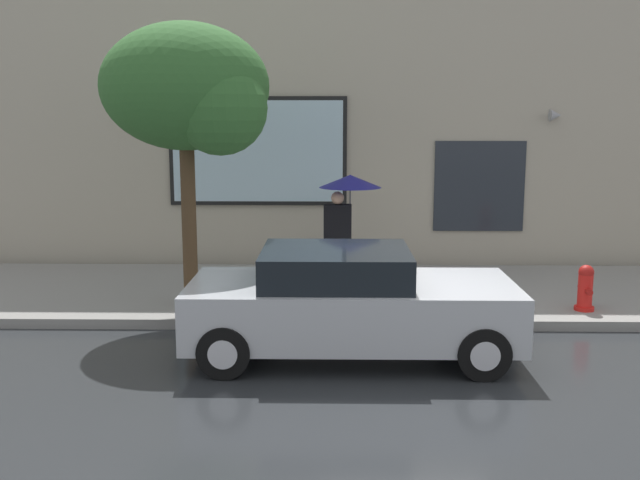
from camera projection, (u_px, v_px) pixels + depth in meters
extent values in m
plane|color=#282B2D|center=(413.00, 353.00, 9.44)|extent=(60.00, 60.00, 0.00)
cube|color=gray|center=(394.00, 293.00, 12.38)|extent=(20.00, 4.00, 0.15)
cube|color=#B2A893|center=(387.00, 95.00, 14.26)|extent=(20.00, 0.40, 7.00)
cube|color=black|center=(258.00, 151.00, 14.27)|extent=(3.54, 0.06, 2.15)
cube|color=silver|center=(258.00, 151.00, 14.24)|extent=(3.38, 0.03, 1.99)
cube|color=#262B33|center=(479.00, 186.00, 14.32)|extent=(1.80, 0.04, 1.80)
cone|color=#99999E|center=(556.00, 115.00, 13.93)|extent=(0.22, 0.24, 0.24)
cube|color=#B7BABF|center=(352.00, 309.00, 9.26)|extent=(4.17, 1.84, 0.72)
cube|color=black|center=(336.00, 266.00, 9.17)|extent=(1.88, 1.62, 0.43)
cylinder|color=black|center=(459.00, 314.00, 10.12)|extent=(0.64, 0.22, 0.64)
cylinder|color=silver|center=(459.00, 314.00, 10.12)|extent=(0.35, 0.24, 0.35)
cylinder|color=black|center=(483.00, 353.00, 8.45)|extent=(0.64, 0.22, 0.64)
cylinder|color=silver|center=(483.00, 353.00, 8.45)|extent=(0.35, 0.24, 0.35)
cylinder|color=black|center=(242.00, 313.00, 10.17)|extent=(0.64, 0.22, 0.64)
cylinder|color=silver|center=(242.00, 313.00, 10.17)|extent=(0.35, 0.24, 0.35)
cylinder|color=black|center=(224.00, 352.00, 8.50)|extent=(0.64, 0.22, 0.64)
cylinder|color=silver|center=(224.00, 352.00, 8.50)|extent=(0.35, 0.24, 0.35)
cylinder|color=red|center=(585.00, 291.00, 10.93)|extent=(0.22, 0.22, 0.59)
sphere|color=#AD1814|center=(586.00, 272.00, 10.88)|extent=(0.23, 0.23, 0.23)
cylinder|color=#AD1814|center=(589.00, 292.00, 10.77)|extent=(0.09, 0.12, 0.09)
cylinder|color=#AD1814|center=(582.00, 287.00, 11.08)|extent=(0.09, 0.12, 0.09)
cylinder|color=red|center=(584.00, 308.00, 10.98)|extent=(0.30, 0.30, 0.06)
cylinder|color=black|center=(331.00, 261.00, 12.63)|extent=(0.14, 0.14, 0.83)
cylinder|color=black|center=(344.00, 261.00, 12.63)|extent=(0.14, 0.14, 0.83)
cube|color=black|center=(337.00, 221.00, 12.51)|extent=(0.48, 0.22, 0.59)
sphere|color=tan|center=(338.00, 198.00, 12.44)|extent=(0.22, 0.22, 0.22)
cylinder|color=#4C4C51|center=(350.00, 207.00, 12.47)|extent=(0.02, 0.02, 0.90)
cone|color=navy|center=(350.00, 181.00, 12.39)|extent=(1.08, 1.08, 0.22)
cylinder|color=#4C3823|center=(189.00, 221.00, 11.05)|extent=(0.23, 0.23, 2.67)
ellipsoid|color=#33662D|center=(185.00, 86.00, 10.70)|extent=(2.53, 2.15, 1.90)
sphere|color=#33662D|center=(220.00, 108.00, 10.44)|extent=(1.39, 1.39, 1.39)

